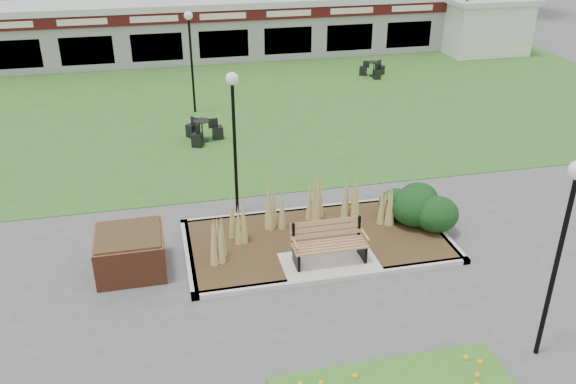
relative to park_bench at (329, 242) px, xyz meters
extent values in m
plane|color=#515154|center=(0.00, -0.25, -0.59)|extent=(100.00, 100.00, 0.00)
cube|color=#30641F|center=(0.00, 11.75, -0.58)|extent=(34.00, 16.00, 0.02)
cube|color=#382116|center=(0.00, 0.95, -0.53)|extent=(6.22, 3.22, 0.12)
cube|color=#B7B7B2|center=(0.00, -0.66, -0.53)|extent=(6.40, 0.18, 0.12)
cube|color=#B7B7B2|center=(0.00, 2.56, -0.53)|extent=(6.40, 0.18, 0.12)
cube|color=#B7B7B2|center=(-3.11, 0.95, -0.53)|extent=(0.18, 3.40, 0.12)
cube|color=#B7B7B2|center=(3.11, 0.95, -0.53)|extent=(0.18, 3.40, 0.12)
cube|color=#B7B7B2|center=(0.00, -0.10, -0.52)|extent=(2.20, 1.20, 0.13)
cone|color=tan|center=(-1.90, 1.35, 0.11)|extent=(0.36, 0.36, 1.15)
cone|color=tan|center=(-0.90, 1.75, 0.11)|extent=(0.36, 0.36, 1.15)
cone|color=tan|center=(0.20, 1.95, 0.11)|extent=(0.36, 0.36, 1.15)
cone|color=tan|center=(1.10, 1.75, 0.11)|extent=(0.36, 0.36, 1.15)
cone|color=tan|center=(1.90, 1.35, 0.11)|extent=(0.36, 0.36, 1.15)
cone|color=tan|center=(-2.40, 0.55, 0.11)|extent=(0.36, 0.36, 1.15)
ellipsoid|color=black|center=(2.60, 1.15, 0.00)|extent=(1.21, 1.10, 0.99)
ellipsoid|color=black|center=(3.00, 0.75, -0.04)|extent=(1.10, 1.00, 0.90)
ellipsoid|color=black|center=(2.90, 1.65, -0.06)|extent=(1.06, 0.96, 0.86)
ellipsoid|color=black|center=(2.30, 1.65, -0.11)|extent=(0.92, 0.84, 0.76)
cube|color=#AE7C4E|center=(0.00, -0.10, -0.03)|extent=(1.70, 0.57, 0.04)
cube|color=#AE7C4E|center=(0.00, 0.21, 0.25)|extent=(1.70, 0.13, 0.44)
cube|color=black|center=(-0.78, -0.10, -0.25)|extent=(0.06, 0.55, 0.42)
cube|color=black|center=(0.78, -0.10, -0.25)|extent=(0.06, 0.55, 0.42)
cube|color=black|center=(-0.78, 0.20, 0.22)|extent=(0.06, 0.06, 0.50)
cube|color=black|center=(0.78, 0.20, 0.22)|extent=(0.06, 0.06, 0.50)
cube|color=#AE7C4E|center=(-0.82, -0.12, 0.15)|extent=(0.05, 0.50, 0.04)
cube|color=#AE7C4E|center=(0.82, -0.12, 0.15)|extent=(0.05, 0.50, 0.04)
cube|color=brown|center=(-4.40, 0.75, -0.14)|extent=(1.50, 1.50, 0.90)
cube|color=#382116|center=(-4.40, 0.75, 0.33)|extent=(1.40, 1.40, 0.06)
cube|color=gray|center=(0.00, 19.75, 0.71)|extent=(24.00, 3.00, 2.60)
cube|color=#420E0E|center=(0.00, 18.20, 1.76)|extent=(24.00, 0.18, 0.55)
cube|color=silver|center=(0.00, 19.75, 2.16)|extent=(24.60, 3.40, 0.30)
cube|color=silver|center=(0.00, 18.09, 1.76)|extent=(22.00, 0.02, 0.28)
cube|color=black|center=(0.00, 18.30, 0.41)|extent=(22.00, 0.10, 1.30)
cube|color=white|center=(13.50, 17.75, 0.71)|extent=(4.00, 3.00, 2.60)
cylinder|color=black|center=(2.95, -3.75, 1.21)|extent=(0.09, 0.09, 3.60)
cylinder|color=black|center=(-2.06, 11.37, 1.17)|extent=(0.09, 0.09, 3.52)
sphere|color=white|center=(-2.06, 11.37, 3.07)|extent=(0.32, 0.32, 0.32)
cylinder|color=black|center=(-1.67, 2.95, 1.17)|extent=(0.09, 0.09, 3.52)
sphere|color=white|center=(-1.67, 2.95, 3.07)|extent=(0.32, 0.32, 0.32)
cylinder|color=black|center=(11.83, 16.75, 1.32)|extent=(0.10, 0.10, 3.81)
cylinder|color=black|center=(-2.06, 8.30, -0.55)|extent=(0.43, 0.43, 0.03)
cylinder|color=black|center=(-2.06, 8.30, -0.21)|extent=(0.05, 0.05, 0.70)
cylinder|color=black|center=(-2.06, 8.30, 0.15)|extent=(0.58, 0.58, 0.02)
cube|color=black|center=(-1.53, 8.35, -0.35)|extent=(0.36, 0.36, 0.44)
cube|color=black|center=(-2.38, 8.73, -0.35)|extent=(0.46, 0.46, 0.44)
cube|color=black|center=(-2.28, 7.81, -0.35)|extent=(0.43, 0.43, 0.44)
cylinder|color=black|center=(6.38, 14.58, -0.56)|extent=(0.38, 0.38, 0.03)
cylinder|color=black|center=(6.38, 14.58, -0.25)|extent=(0.04, 0.04, 0.63)
cylinder|color=black|center=(6.38, 14.58, 0.08)|extent=(0.52, 0.52, 0.02)
cube|color=black|center=(6.81, 14.81, -0.37)|extent=(0.40, 0.40, 0.40)
cube|color=black|center=(5.97, 14.83, -0.37)|extent=(0.41, 0.41, 0.40)
cube|color=black|center=(6.37, 14.10, -0.37)|extent=(0.31, 0.31, 0.40)
cylinder|color=black|center=(16.00, 17.75, 0.51)|extent=(0.06, 0.06, 2.20)
imported|color=#345EB8|center=(16.00, 17.75, 0.93)|extent=(2.42, 2.44, 1.75)
camera|label=1|loc=(-3.52, -11.34, 7.19)|focal=38.00mm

